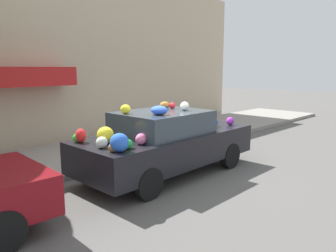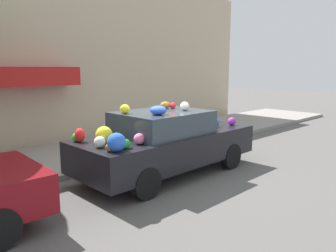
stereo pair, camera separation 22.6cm
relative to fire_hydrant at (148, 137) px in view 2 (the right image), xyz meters
The scene contains 5 objects.
ground_plane 1.97m from the fire_hydrant, 117.76° to the right, with size 60.00×60.00×0.00m, color #565451.
sidewalk_curb 1.41m from the fire_hydrant, 131.25° to the left, with size 24.00×3.20×0.13m.
building_facade 4.10m from the fire_hydrant, 106.31° to the left, with size 18.00×1.20×5.69m.
fire_hydrant is the anchor object (origin of this frame).
art_car 2.02m from the fire_hydrant, 118.03° to the right, with size 4.42×1.83×1.67m.
Camera 2 is at (-5.04, -5.36, 2.40)m, focal length 35.00 mm.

